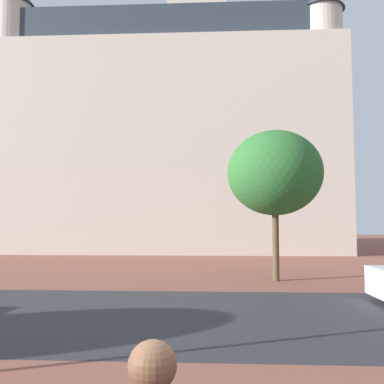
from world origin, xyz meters
TOP-DOWN VIEW (x-y plane):
  - ground_plane at (0.00, 10.00)m, footprint 120.00×120.00m
  - street_asphalt_strip at (0.00, 7.86)m, footprint 120.00×6.72m
  - landmark_building at (-2.44, 31.90)m, footprint 25.79×14.17m
  - tree_curb_far at (3.26, 13.78)m, footprint 3.66×3.66m

SIDE VIEW (x-z plane):
  - ground_plane at x=0.00m, z-range 0.00..0.00m
  - street_asphalt_strip at x=0.00m, z-range 0.00..0.00m
  - tree_curb_far at x=3.26m, z-range 1.23..7.00m
  - landmark_building at x=-2.44m, z-range -6.60..25.37m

